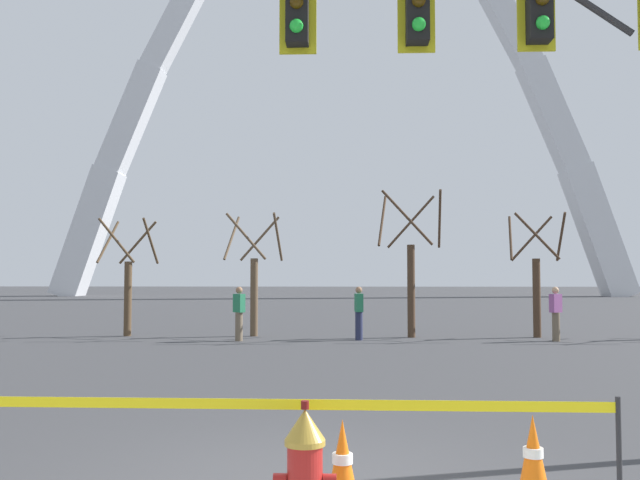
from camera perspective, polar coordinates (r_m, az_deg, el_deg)
name	(u,v)px	position (r m, az deg, el deg)	size (l,w,h in m)	color
fire_hydrant	(305,473)	(5.27, -1.26, -18.80)	(0.46, 0.48, 0.99)	#5E0F0D
caution_tape_barrier	(239,434)	(5.50, -6.75, -15.68)	(5.76, 0.12, 1.00)	#232326
traffic_cone_by_hydrant	(342,465)	(5.88, 1.88, -18.21)	(0.36, 0.36, 0.73)	black
traffic_cone_mid_sidewalk	(533,459)	(6.32, 17.30, -17.00)	(0.36, 0.36, 0.73)	black
traffic_signal_gantry	(577,58)	(8.65, 20.57, 13.99)	(7.82, 0.44, 6.00)	#232326
monument_arch	(339,96)	(67.92, 1.63, 11.84)	(55.63, 2.69, 43.76)	silver
tree_far_left	(128,284)	(22.77, -15.67, -3.53)	(1.73, 1.74, 3.73)	brown
tree_left_mid	(254,282)	(21.98, -5.51, -3.47)	(1.79, 1.81, 3.88)	brown
tree_center_left	(411,273)	(21.63, 7.56, -2.70)	(2.08, 2.10, 4.53)	#473323
tree_center_right	(536,282)	(22.46, 17.53, -3.37)	(1.78, 1.79, 3.85)	#473323
pedestrian_walking_left	(359,313)	(20.56, 3.25, -6.04)	(0.27, 0.37, 1.59)	#232847
pedestrian_standing_center	(556,313)	(21.35, 19.00, -5.77)	(0.39, 0.35, 1.59)	brown
pedestrian_walking_right	(239,313)	(20.42, -6.75, -6.05)	(0.39, 0.38, 1.59)	brown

